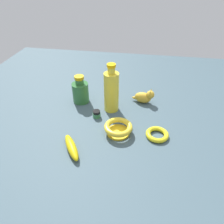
{
  "coord_description": "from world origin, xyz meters",
  "views": [
    {
      "loc": [
        -0.81,
        -0.13,
        0.67
      ],
      "look_at": [
        0.0,
        0.0,
        0.08
      ],
      "focal_mm": 33.53,
      "sensor_mm": 36.0,
      "label": 1
    }
  ],
  "objects": [
    {
      "name": "ground",
      "position": [
        0.0,
        0.0,
        0.0
      ],
      "size": [
        2.0,
        2.0,
        0.0
      ],
      "primitive_type": "plane",
      "color": "#384C56"
    },
    {
      "name": "nail_polish_jar",
      "position": [
        0.05,
        0.09,
        0.02
      ],
      "size": [
        0.04,
        0.04,
        0.04
      ],
      "color": "#337242",
      "rests_on": "ground"
    },
    {
      "name": "banana",
      "position": [
        -0.21,
        0.14,
        0.02
      ],
      "size": [
        0.16,
        0.12,
        0.04
      ],
      "primitive_type": "ellipsoid",
      "rotation": [
        0.0,
        0.0,
        3.72
      ],
      "color": "#BBA40D",
      "rests_on": "ground"
    },
    {
      "name": "cat_figurine",
      "position": [
        0.23,
        -0.15,
        0.04
      ],
      "size": [
        0.07,
        0.13,
        0.09
      ],
      "color": "gold",
      "rests_on": "ground"
    },
    {
      "name": "bottle_short",
      "position": [
        0.18,
        0.21,
        0.07
      ],
      "size": [
        0.09,
        0.09,
        0.16
      ],
      "color": "#2C6230",
      "rests_on": "ground"
    },
    {
      "name": "bowl",
      "position": [
        -0.06,
        -0.04,
        0.03
      ],
      "size": [
        0.13,
        0.13,
        0.05
      ],
      "color": "gold",
      "rests_on": "ground"
    },
    {
      "name": "bottle_tall",
      "position": [
        0.13,
        0.02,
        0.12
      ],
      "size": [
        0.08,
        0.08,
        0.27
      ],
      "color": "gold",
      "rests_on": "ground"
    },
    {
      "name": "bangle",
      "position": [
        -0.05,
        -0.22,
        0.01
      ],
      "size": [
        0.11,
        0.11,
        0.02
      ],
      "primitive_type": "torus",
      "color": "gold",
      "rests_on": "ground"
    }
  ]
}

